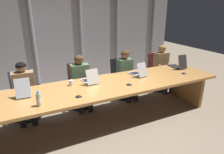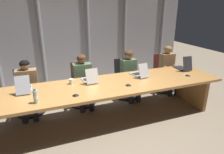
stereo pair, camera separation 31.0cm
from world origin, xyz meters
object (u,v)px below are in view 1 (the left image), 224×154
(person_center, at_px, (81,79))
(person_right_mid, at_px, (127,71))
(laptop_right_mid, at_px, (138,73))
(office_chair_center, at_px, (79,90))
(conference_mic_left_side, at_px, (129,84))
(laptop_right_end, at_px, (178,65))
(office_chair_left_mid, at_px, (26,99))
(coffee_mug_near, at_px, (71,83))
(conference_mic_middle, at_px, (79,96))
(office_chair_right_mid, at_px, (122,82))
(office_chair_right_end, at_px, (157,75))
(conference_mic_right_side, at_px, (184,73))
(person_right_end, at_px, (163,65))
(laptop_center, at_px, (90,79))
(water_bottle_primary, at_px, (39,100))
(person_left_mid, at_px, (24,88))
(laptop_left_mid, at_px, (23,91))

(person_center, xyz_separation_m, person_right_mid, (1.13, -0.00, 0.00))
(laptop_right_mid, relative_size, person_right_mid, 0.38)
(office_chair_center, relative_size, conference_mic_left_side, 8.52)
(laptop_right_end, xyz_separation_m, person_right_mid, (-1.12, 0.50, -0.15))
(office_chair_left_mid, height_order, office_chair_center, office_chair_center)
(coffee_mug_near, bearing_deg, conference_mic_middle, -93.31)
(office_chair_left_mid, xyz_separation_m, coffee_mug_near, (0.81, -0.64, 0.45))
(laptop_right_mid, relative_size, office_chair_right_mid, 0.48)
(office_chair_center, bearing_deg, laptop_right_mid, 64.38)
(office_chair_right_end, relative_size, conference_mic_left_side, 8.54)
(laptop_right_mid, xyz_separation_m, laptop_right_end, (1.16, 0.04, 0.01))
(conference_mic_right_side, bearing_deg, person_right_end, 78.36)
(conference_mic_left_side, bearing_deg, person_center, 123.99)
(laptop_center, height_order, person_center, person_center)
(conference_mic_left_side, bearing_deg, office_chair_right_end, 35.00)
(conference_mic_right_side, bearing_deg, laptop_right_end, 63.40)
(laptop_right_mid, relative_size, water_bottle_primary, 1.94)
(laptop_right_end, bearing_deg, person_right_end, 5.16)
(person_center, relative_size, coffee_mug_near, 8.95)
(water_bottle_primary, bearing_deg, laptop_center, 30.30)
(person_center, xyz_separation_m, conference_mic_left_side, (0.64, -0.94, 0.10))
(person_left_mid, bearing_deg, laptop_right_end, 84.13)
(office_chair_right_end, xyz_separation_m, conference_mic_right_side, (-0.17, -1.07, 0.42))
(laptop_left_mid, height_order, office_chair_right_end, laptop_left_mid)
(office_chair_left_mid, relative_size, coffee_mug_near, 7.10)
(person_left_mid, height_order, conference_mic_left_side, person_left_mid)
(laptop_center, height_order, conference_mic_left_side, laptop_center)
(person_left_mid, height_order, person_center, person_center)
(laptop_right_mid, bearing_deg, conference_mic_left_side, 124.54)
(person_right_end, bearing_deg, conference_mic_left_side, -58.62)
(office_chair_right_end, relative_size, person_center, 0.81)
(person_right_end, xyz_separation_m, coffee_mug_near, (-2.56, -0.48, 0.13))
(office_chair_left_mid, height_order, person_left_mid, person_left_mid)
(laptop_right_mid, height_order, office_chair_center, laptop_right_mid)
(laptop_right_end, relative_size, water_bottle_primary, 1.92)
(laptop_left_mid, xyz_separation_m, conference_mic_left_side, (1.79, -0.43, -0.04))
(laptop_right_end, xyz_separation_m, person_center, (-2.25, 0.50, -0.15))
(person_center, distance_m, conference_mic_middle, 1.10)
(laptop_right_mid, relative_size, office_chair_left_mid, 0.48)
(laptop_left_mid, xyz_separation_m, conference_mic_right_side, (3.20, -0.40, -0.04))
(laptop_right_end, bearing_deg, conference_mic_left_side, 108.37)
(laptop_right_end, height_order, office_chair_left_mid, laptop_right_end)
(laptop_center, bearing_deg, conference_mic_middle, 140.00)
(conference_mic_left_side, bearing_deg, laptop_right_mid, 41.98)
(person_right_end, distance_m, conference_mic_right_side, 0.93)
(person_center, bearing_deg, laptop_center, 5.15)
(laptop_left_mid, relative_size, office_chair_left_mid, 0.51)
(office_chair_center, xyz_separation_m, water_bottle_primary, (-0.97, -1.23, 0.50))
(laptop_right_end, relative_size, office_chair_center, 0.47)
(water_bottle_primary, distance_m, coffee_mug_near, 0.87)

